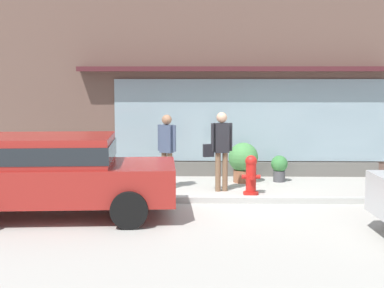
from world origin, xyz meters
name	(u,v)px	position (x,y,z in m)	size (l,w,h in m)	color
ground_plane	(237,200)	(0.00, 0.00, 0.00)	(60.00, 60.00, 0.00)	#B2AFA8
curb_strip	(237,200)	(0.00, -0.20, 0.06)	(14.00, 0.24, 0.12)	#B2B2AD
storefront	(231,78)	(0.01, 3.19, 2.50)	(14.00, 0.81, 5.13)	brown
fire_hydrant	(251,175)	(0.33, 0.61, 0.43)	(0.40, 0.37, 0.85)	red
pedestrian_with_handbag	(221,145)	(-0.31, 0.97, 1.03)	(0.66, 0.27, 1.75)	brown
pedestrian_passerby	(167,146)	(-1.52, 1.21, 0.98)	(0.42, 0.30, 1.68)	brown
parked_car_red	(56,171)	(-3.34, -1.48, 0.85)	(4.24, 2.24, 1.48)	maroon
potted_plant_window_center	(60,162)	(-4.20, 2.21, 0.46)	(0.32, 0.32, 0.96)	#B7B2A3
potted_plant_by_entrance	(148,169)	(-2.05, 2.15, 0.29)	(0.39, 0.39, 0.54)	#9E6042
potted_plant_window_right	(243,160)	(0.26, 2.09, 0.53)	(0.72, 0.72, 0.96)	#9E6042
potted_plant_near_hydrant	(279,167)	(1.14, 2.17, 0.36)	(0.40, 0.40, 0.64)	#4C4C51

